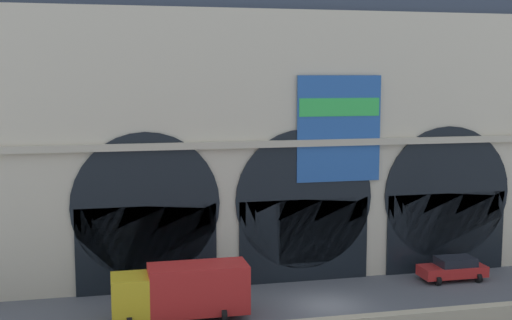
{
  "coord_description": "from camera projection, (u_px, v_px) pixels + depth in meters",
  "views": [
    {
      "loc": [
        -12.86,
        -36.73,
        13.53
      ],
      "look_at": [
        -3.24,
        5.0,
        8.17
      ],
      "focal_mm": 47.44,
      "sensor_mm": 36.0,
      "label": 1
    }
  ],
  "objects": [
    {
      "name": "ground_plane",
      "position": [
        328.0,
        305.0,
        40.06
      ],
      "size": [
        200.0,
        200.0,
        0.0
      ],
      "primitive_type": "plane",
      "color": "#54565B"
    },
    {
      "name": "station_building",
      "position": [
        294.0,
        113.0,
        46.14
      ],
      "size": [
        43.04,
        5.77,
        22.6
      ],
      "color": "beige",
      "rests_on": "ground"
    },
    {
      "name": "box_truck_midwest",
      "position": [
        182.0,
        291.0,
        37.4
      ],
      "size": [
        7.5,
        2.91,
        3.12
      ],
      "color": "gold",
      "rests_on": "ground"
    },
    {
      "name": "car_mideast",
      "position": [
        453.0,
        268.0,
        44.88
      ],
      "size": [
        4.4,
        2.22,
        1.55
      ],
      "color": "red",
      "rests_on": "ground"
    }
  ]
}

